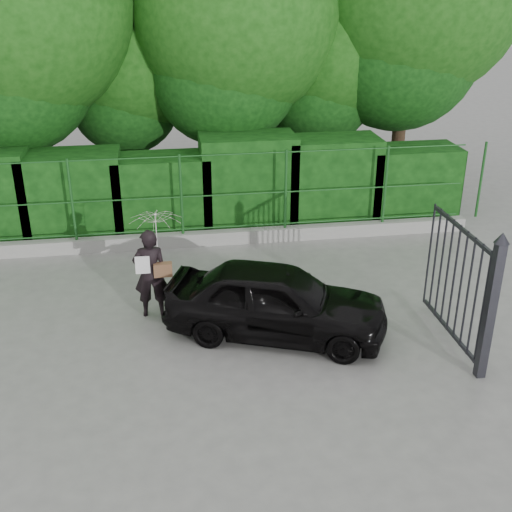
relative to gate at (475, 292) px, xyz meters
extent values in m
plane|color=gray|center=(-4.60, 0.72, -1.19)|extent=(80.00, 80.00, 0.00)
cube|color=#9E9E99|center=(-4.60, 5.22, -1.04)|extent=(14.00, 0.25, 0.30)
cylinder|color=#1B511D|center=(-6.50, 5.22, 0.01)|extent=(0.06, 0.06, 1.80)
cylinder|color=#1B511D|center=(-4.20, 5.22, 0.01)|extent=(0.06, 0.06, 1.80)
cylinder|color=#1B511D|center=(-1.90, 5.22, 0.01)|extent=(0.06, 0.06, 1.80)
cylinder|color=#1B511D|center=(0.40, 5.22, 0.01)|extent=(0.06, 0.06, 1.80)
cylinder|color=#1B511D|center=(2.70, 5.22, 0.01)|extent=(0.06, 0.06, 1.80)
cylinder|color=#1B511D|center=(-4.60, 5.22, -0.79)|extent=(13.60, 0.03, 0.03)
cylinder|color=#1B511D|center=(-4.60, 5.22, -0.04)|extent=(13.60, 0.03, 0.03)
cylinder|color=#1B511D|center=(-4.60, 5.22, 0.86)|extent=(13.60, 0.03, 0.03)
cube|color=black|center=(-6.60, 6.22, -0.20)|extent=(2.20, 1.20, 1.97)
cube|color=black|center=(-4.60, 6.22, -0.29)|extent=(2.20, 1.20, 1.80)
cube|color=black|center=(-2.60, 6.22, -0.08)|extent=(2.20, 1.20, 2.21)
cube|color=black|center=(-0.60, 6.22, -0.15)|extent=(2.20, 1.20, 2.08)
cube|color=black|center=(1.40, 6.22, -0.30)|extent=(2.20, 1.20, 1.77)
cylinder|color=black|center=(-7.60, 7.92, 1.06)|extent=(0.36, 0.36, 4.50)
sphere|color=#14470F|center=(-7.60, 7.92, 3.76)|extent=(5.40, 5.40, 5.40)
cylinder|color=black|center=(-5.10, 9.22, 0.44)|extent=(0.36, 0.36, 3.25)
sphere|color=#14470F|center=(-5.10, 9.22, 2.39)|extent=(3.90, 3.90, 3.90)
cylinder|color=black|center=(-2.60, 8.22, 0.94)|extent=(0.36, 0.36, 4.25)
sphere|color=#14470F|center=(-2.60, 8.22, 3.49)|extent=(5.10, 5.10, 5.10)
cylinder|color=black|center=(-0.10, 8.92, 0.56)|extent=(0.36, 0.36, 3.50)
sphere|color=#14470F|center=(-0.10, 8.92, 2.66)|extent=(4.20, 4.20, 4.20)
cylinder|color=black|center=(1.90, 8.52, 1.19)|extent=(0.36, 0.36, 4.75)
cube|color=#25252B|center=(0.00, -0.48, -0.09)|extent=(0.14, 0.14, 2.20)
cone|color=#25252B|center=(0.00, -0.48, 1.09)|extent=(0.22, 0.22, 0.16)
cube|color=#25252B|center=(0.00, 0.67, -1.04)|extent=(0.05, 2.00, 0.06)
cube|color=#25252B|center=(0.00, 0.67, 0.76)|extent=(0.05, 2.00, 0.06)
cylinder|color=#25252B|center=(0.00, -0.28, -0.14)|extent=(0.04, 0.04, 1.90)
cylinder|color=#25252B|center=(0.00, -0.03, -0.14)|extent=(0.04, 0.04, 1.90)
cylinder|color=#25252B|center=(0.00, 0.22, -0.14)|extent=(0.04, 0.04, 1.90)
cylinder|color=#25252B|center=(0.00, 0.47, -0.14)|extent=(0.04, 0.04, 1.90)
cylinder|color=#25252B|center=(0.00, 0.72, -0.14)|extent=(0.04, 0.04, 1.90)
cylinder|color=#25252B|center=(0.00, 0.97, -0.14)|extent=(0.04, 0.04, 1.90)
cylinder|color=#25252B|center=(0.00, 1.22, -0.14)|extent=(0.04, 0.04, 1.90)
cylinder|color=#25252B|center=(0.00, 1.47, -0.14)|extent=(0.04, 0.04, 1.90)
cylinder|color=#25252B|center=(0.00, 1.72, -0.14)|extent=(0.04, 0.04, 1.90)
imported|color=black|center=(-4.90, 2.20, -0.37)|extent=(0.60, 0.39, 1.63)
imported|color=white|center=(-4.75, 2.25, 0.33)|extent=(0.90, 0.92, 0.82)
cube|color=brown|center=(-4.68, 2.12, -0.28)|extent=(0.32, 0.15, 0.24)
cube|color=white|center=(-5.02, 2.08, -0.15)|extent=(0.25, 0.02, 0.32)
imported|color=black|center=(-2.84, 1.22, -0.56)|extent=(3.97, 2.71, 1.26)
camera|label=1|loc=(-4.62, -8.02, 4.51)|focal=45.00mm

